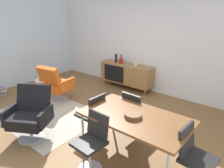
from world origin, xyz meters
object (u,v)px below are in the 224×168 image
at_px(vase_cobalt, 121,60).
at_px(dining_chair_far_end, 194,156).
at_px(armchair_black_shell, 30,113).
at_px(vase_sculptural_dark, 116,58).
at_px(vase_ceramic_small, 136,63).
at_px(wooden_bowl_on_table, 133,115).
at_px(lounge_chair_red, 56,83).
at_px(dining_table, 135,118).
at_px(dining_chair_near_window, 92,114).
at_px(sideboard, 126,74).
at_px(fruit_bowl, 43,78).
at_px(side_table_round, 44,87).
at_px(dining_chair_back_left, 135,111).
at_px(dining_chair_front_left, 92,140).

height_order(vase_cobalt, dining_chair_far_end, vase_cobalt).
bearing_deg(armchair_black_shell, vase_sculptural_dark, 98.97).
xyz_separation_m(vase_ceramic_small, wooden_bowl_on_table, (1.55, -2.49, -0.04)).
xyz_separation_m(vase_sculptural_dark, wooden_bowl_on_table, (2.26, -2.49, -0.07)).
bearing_deg(lounge_chair_red, dining_table, -11.99).
height_order(dining_chair_near_window, armchair_black_shell, armchair_black_shell).
relative_size(sideboard, vase_ceramic_small, 6.34).
relative_size(sideboard, fruit_bowl, 8.00).
distance_m(dining_table, lounge_chair_red, 2.79).
height_order(wooden_bowl_on_table, dining_chair_far_end, dining_chair_far_end).
xyz_separation_m(vase_sculptural_dark, fruit_bowl, (-0.81, -1.98, -0.28)).
bearing_deg(fruit_bowl, vase_cobalt, 63.20).
bearing_deg(vase_cobalt, side_table_round, -116.79).
height_order(vase_ceramic_small, dining_chair_back_left, vase_ceramic_small).
xyz_separation_m(dining_chair_far_end, dining_chair_near_window, (-1.78, -0.01, 0.00)).
relative_size(vase_sculptural_dark, dining_chair_front_left, 0.29).
bearing_deg(dining_chair_front_left, lounge_chair_red, 154.42).
height_order(armchair_black_shell, side_table_round, armchair_black_shell).
xyz_separation_m(dining_table, side_table_round, (-3.07, 0.47, -0.38)).
height_order(dining_chair_back_left, side_table_round, dining_chair_back_left).
xyz_separation_m(sideboard, side_table_round, (-1.20, -1.97, -0.12)).
xyz_separation_m(vase_sculptural_dark, vase_ceramic_small, (0.70, 0.00, -0.03)).
bearing_deg(side_table_round, lounge_chair_red, 17.41).
relative_size(vase_cobalt, dining_chair_front_left, 0.30).
xyz_separation_m(dining_chair_back_left, lounge_chair_red, (-2.37, 0.02, -0.00)).
height_order(vase_ceramic_small, dining_chair_front_left, vase_ceramic_small).
xyz_separation_m(wooden_bowl_on_table, side_table_round, (-3.07, 0.52, -0.45)).
distance_m(dining_table, armchair_black_shell, 1.91).
xyz_separation_m(dining_chair_front_left, dining_chair_back_left, (-0.01, 1.12, 0.00)).
bearing_deg(wooden_bowl_on_table, lounge_chair_red, 167.05).
bearing_deg(lounge_chair_red, vase_cobalt, 70.84).
bearing_deg(vase_ceramic_small, dining_chair_back_left, -57.39).
relative_size(dining_chair_back_left, fruit_bowl, 4.28).
relative_size(vase_ceramic_small, dining_chair_back_left, 0.30).
xyz_separation_m(dining_chair_far_end, fruit_bowl, (-3.96, 0.46, 0.09)).
bearing_deg(dining_chair_back_left, armchair_black_shell, -139.14).
height_order(wooden_bowl_on_table, lounge_chair_red, lounge_chair_red).
relative_size(dining_chair_back_left, lounge_chair_red, 0.90).
height_order(dining_table, fruit_bowl, dining_table).
distance_m(dining_chair_back_left, fruit_bowl, 2.72).
height_order(side_table_round, fruit_bowl, fruit_bowl).
xyz_separation_m(dining_chair_near_window, armchair_black_shell, (-0.88, -0.67, -0.00)).
bearing_deg(vase_ceramic_small, wooden_bowl_on_table, -58.06).
distance_m(vase_cobalt, side_table_round, 2.26).
height_order(dining_chair_near_window, side_table_round, dining_chair_near_window).
bearing_deg(vase_sculptural_dark, armchair_black_shell, -81.03).
relative_size(wooden_bowl_on_table, dining_chair_back_left, 0.30).
distance_m(dining_chair_far_end, dining_chair_near_window, 1.78).
distance_m(vase_ceramic_small, side_table_round, 2.54).
bearing_deg(side_table_round, vase_cobalt, 63.21).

